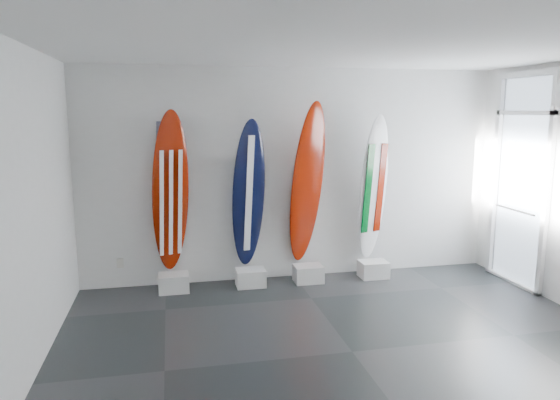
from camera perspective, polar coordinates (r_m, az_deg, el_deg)
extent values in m
plane|color=black|center=(5.44, 8.03, -16.37)|extent=(6.00, 6.00, 0.00)
plane|color=white|center=(4.93, 8.89, 16.76)|extent=(6.00, 6.00, 0.00)
plane|color=white|center=(7.34, 1.60, 2.81)|extent=(6.00, 0.00, 6.00)
plane|color=white|center=(2.84, 26.56, -9.58)|extent=(6.00, 0.00, 6.00)
plane|color=white|center=(4.83, -27.15, -1.94)|extent=(0.00, 5.00, 5.00)
cube|color=silver|center=(7.13, -11.71, -9.00)|extent=(0.40, 0.30, 0.24)
ellipsoid|color=maroon|center=(6.94, -12.07, 0.79)|extent=(0.58, 0.50, 2.19)
cube|color=silver|center=(7.20, -3.29, -8.61)|extent=(0.40, 0.30, 0.24)
ellipsoid|color=black|center=(7.02, -3.51, 0.60)|extent=(0.54, 0.46, 2.07)
cube|color=silver|center=(7.37, 3.16, -8.18)|extent=(0.40, 0.30, 0.24)
ellipsoid|color=maroon|center=(7.17, 3.05, 1.74)|extent=(0.66, 0.64, 2.31)
cube|color=silver|center=(7.68, 10.34, -7.59)|extent=(0.40, 0.30, 0.24)
ellipsoid|color=white|center=(7.50, 10.33, 1.27)|extent=(0.55, 0.42, 2.13)
cube|color=silver|center=(7.38, -17.36, -6.72)|extent=(0.09, 0.02, 0.13)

